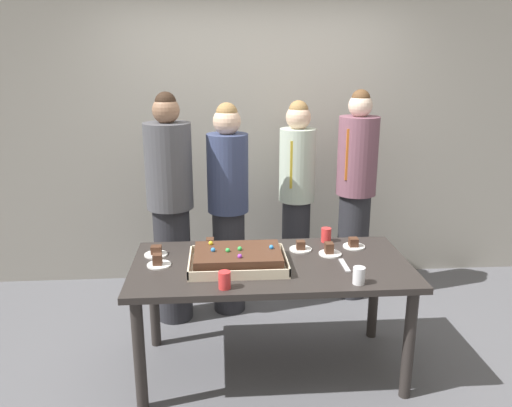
% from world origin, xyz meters
% --- Properties ---
extents(ground_plane, '(12.00, 12.00, 0.00)m').
position_xyz_m(ground_plane, '(0.00, 0.00, 0.00)').
color(ground_plane, '#5B5B60').
extents(interior_back_panel, '(8.00, 0.12, 3.00)m').
position_xyz_m(interior_back_panel, '(0.00, 1.60, 1.50)').
color(interior_back_panel, '#9E998E').
rests_on(interior_back_panel, ground_plane).
extents(party_table, '(1.75, 0.87, 0.76)m').
position_xyz_m(party_table, '(0.00, 0.00, 0.67)').
color(party_table, '#2D2826').
rests_on(party_table, ground_plane).
extents(sheet_cake, '(0.60, 0.44, 0.13)m').
position_xyz_m(sheet_cake, '(-0.21, -0.03, 0.81)').
color(sheet_cake, beige).
rests_on(sheet_cake, party_table).
extents(plated_slice_near_left, '(0.15, 0.15, 0.06)m').
position_xyz_m(plated_slice_near_left, '(-0.74, 0.19, 0.78)').
color(plated_slice_near_left, white).
rests_on(plated_slice_near_left, party_table).
extents(plated_slice_near_right, '(0.15, 0.15, 0.07)m').
position_xyz_m(plated_slice_near_right, '(-0.38, 0.30, 0.78)').
color(plated_slice_near_right, white).
rests_on(plated_slice_near_right, party_table).
extents(plated_slice_far_left, '(0.15, 0.15, 0.07)m').
position_xyz_m(plated_slice_far_left, '(0.22, 0.21, 0.78)').
color(plated_slice_far_left, white).
rests_on(plated_slice_far_left, party_table).
extents(plated_slice_far_right, '(0.15, 0.15, 0.08)m').
position_xyz_m(plated_slice_far_right, '(0.40, 0.12, 0.78)').
color(plated_slice_far_right, white).
rests_on(plated_slice_far_right, party_table).
extents(plated_slice_center_front, '(0.15, 0.15, 0.07)m').
position_xyz_m(plated_slice_center_front, '(0.59, 0.23, 0.78)').
color(plated_slice_center_front, white).
rests_on(plated_slice_center_front, party_table).
extents(plated_slice_center_back, '(0.15, 0.15, 0.08)m').
position_xyz_m(plated_slice_center_back, '(-0.70, 0.01, 0.78)').
color(plated_slice_center_back, white).
rests_on(plated_slice_center_back, party_table).
extents(drink_cup_nearest, '(0.07, 0.07, 0.10)m').
position_xyz_m(drink_cup_nearest, '(-0.30, -0.34, 0.81)').
color(drink_cup_nearest, red).
rests_on(drink_cup_nearest, party_table).
extents(drink_cup_middle, '(0.07, 0.07, 0.10)m').
position_xyz_m(drink_cup_middle, '(0.47, -0.34, 0.81)').
color(drink_cup_middle, white).
rests_on(drink_cup_middle, party_table).
extents(drink_cup_far_end, '(0.07, 0.07, 0.10)m').
position_xyz_m(drink_cup_far_end, '(0.42, 0.36, 0.81)').
color(drink_cup_far_end, red).
rests_on(drink_cup_far_end, party_table).
extents(cake_server_utensil, '(0.03, 0.20, 0.01)m').
position_xyz_m(cake_server_utensil, '(0.45, -0.08, 0.76)').
color(cake_server_utensil, silver).
rests_on(cake_server_utensil, party_table).
extents(person_serving_front, '(0.35, 0.35, 1.77)m').
position_xyz_m(person_serving_front, '(-0.69, 0.76, 0.92)').
color(person_serving_front, '#28282D').
rests_on(person_serving_front, ground_plane).
extents(person_green_shirt_behind, '(0.33, 0.33, 1.77)m').
position_xyz_m(person_green_shirt_behind, '(0.81, 1.06, 0.92)').
color(person_green_shirt_behind, '#28282D').
rests_on(person_green_shirt_behind, ground_plane).
extents(person_striped_tie_right, '(0.30, 0.30, 1.68)m').
position_xyz_m(person_striped_tie_right, '(0.33, 1.15, 0.89)').
color(person_striped_tie_right, '#28282D').
rests_on(person_striped_tie_right, ground_plane).
extents(person_far_right_suit, '(0.32, 0.32, 1.69)m').
position_xyz_m(person_far_right_suit, '(-0.25, 0.86, 0.89)').
color(person_far_right_suit, '#28282D').
rests_on(person_far_right_suit, ground_plane).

